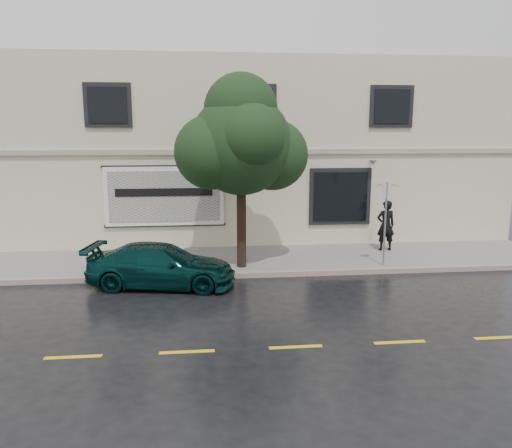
{
  "coord_description": "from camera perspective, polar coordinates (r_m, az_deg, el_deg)",
  "views": [
    {
      "loc": [
        -1.81,
        -12.88,
        4.35
      ],
      "look_at": [
        -0.21,
        2.2,
        1.5
      ],
      "focal_mm": 35.0,
      "sensor_mm": 36.0,
      "label": 1
    }
  ],
  "objects": [
    {
      "name": "sidewalk",
      "position": [
        16.79,
        0.35,
        -4.1
      ],
      "size": [
        20.0,
        3.5,
        0.15
      ],
      "primitive_type": "cube",
      "color": "gray",
      "rests_on": "ground"
    },
    {
      "name": "fire_hydrant",
      "position": [
        15.56,
        -8.55,
        -3.82
      ],
      "size": [
        0.29,
        0.27,
        0.71
      ],
      "rotation": [
        0.0,
        0.0,
        -0.35
      ],
      "color": "beige",
      "rests_on": "sidewalk"
    },
    {
      "name": "ground",
      "position": [
        13.72,
        1.87,
        -7.84
      ],
      "size": [
        90.0,
        90.0,
        0.0
      ],
      "primitive_type": "plane",
      "color": "black",
      "rests_on": "ground"
    },
    {
      "name": "road_marking",
      "position": [
        10.5,
        4.56,
        -13.83
      ],
      "size": [
        19.0,
        0.12,
        0.01
      ],
      "primitive_type": "cube",
      "color": "gold",
      "rests_on": "ground"
    },
    {
      "name": "building",
      "position": [
        21.97,
        -1.31,
        8.42
      ],
      "size": [
        20.0,
        8.12,
        7.0
      ],
      "color": "beige",
      "rests_on": "ground"
    },
    {
      "name": "street_tree",
      "position": [
        15.13,
        -1.72,
        9.02
      ],
      "size": [
        3.06,
        3.06,
        5.32
      ],
      "color": "black",
      "rests_on": "sidewalk"
    },
    {
      "name": "car",
      "position": [
        14.35,
        -10.75,
        -4.67
      ],
      "size": [
        4.4,
        2.51,
        1.21
      ],
      "primitive_type": "imported",
      "rotation": [
        0.0,
        0.0,
        1.4
      ],
      "color": "#072B2A",
      "rests_on": "ground"
    },
    {
      "name": "umbrella",
      "position": [
        18.01,
        14.79,
        3.81
      ],
      "size": [
        1.02,
        1.02,
        0.74
      ],
      "primitive_type": "imported",
      "rotation": [
        0.0,
        0.0,
        -0.02
      ],
      "color": "black",
      "rests_on": "pedestrian"
    },
    {
      "name": "sign_pole",
      "position": [
        15.96,
        14.58,
        0.86
      ],
      "size": [
        0.31,
        0.14,
        2.64
      ],
      "rotation": [
        0.0,
        0.0,
        0.39
      ],
      "color": "gray",
      "rests_on": "sidewalk"
    },
    {
      "name": "curb",
      "position": [
        15.11,
        1.09,
        -5.78
      ],
      "size": [
        20.0,
        0.18,
        0.16
      ],
      "primitive_type": "cube",
      "color": "gray",
      "rests_on": "ground"
    },
    {
      "name": "billboard",
      "position": [
        18.0,
        -10.43,
        3.14
      ],
      "size": [
        4.3,
        0.16,
        2.2
      ],
      "color": "white",
      "rests_on": "ground"
    },
    {
      "name": "pedestrian",
      "position": [
        18.2,
        14.6,
        -0.16
      ],
      "size": [
        0.66,
        0.44,
        1.79
      ],
      "primitive_type": "imported",
      "rotation": [
        0.0,
        0.0,
        3.16
      ],
      "color": "black",
      "rests_on": "sidewalk"
    }
  ]
}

